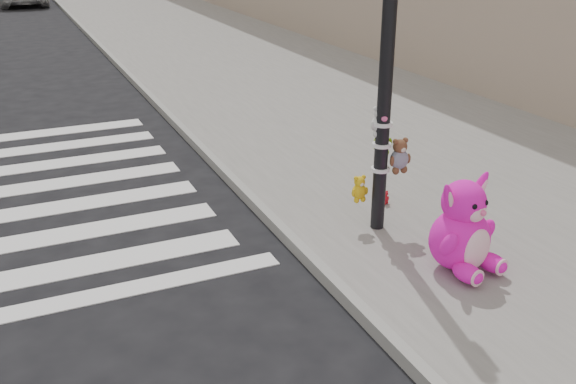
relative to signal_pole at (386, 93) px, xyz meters
name	(u,v)px	position (x,y,z in m)	size (l,w,h in m)	color
ground	(220,383)	(-2.63, -1.81, -1.79)	(120.00, 120.00, 0.00)	black
sidewalk_near	(286,78)	(2.37, 8.19, -1.72)	(7.00, 80.00, 0.14)	slate
curb_edge	(145,92)	(-1.08, 8.19, -1.72)	(0.12, 80.00, 0.15)	gray
signal_pole	(386,93)	(0.00, 0.00, 0.00)	(0.68, 0.49, 4.00)	black
pink_bunny	(463,232)	(0.24, -1.24, -1.22)	(0.78, 0.88, 1.06)	#FF15C3
red_teddy	(385,198)	(0.44, 0.54, -1.56)	(0.12, 0.09, 0.18)	red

